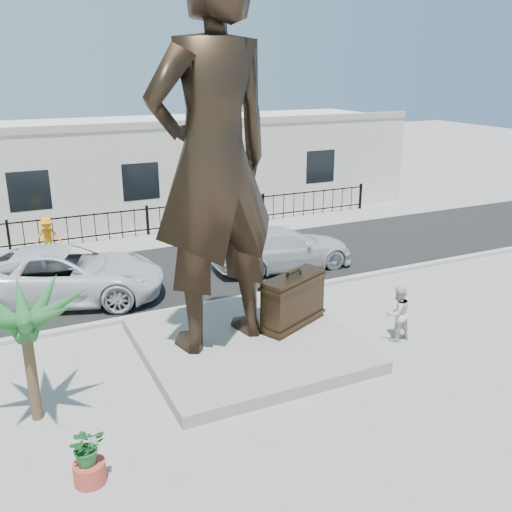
{
  "coord_description": "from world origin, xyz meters",
  "views": [
    {
      "loc": [
        -5.94,
        -10.47,
        6.91
      ],
      "look_at": [
        0.0,
        2.0,
        2.3
      ],
      "focal_mm": 40.0,
      "sensor_mm": 36.0,
      "label": 1
    }
  ],
  "objects_px": {
    "suitcase": "(293,300)",
    "car_white": "(64,275)",
    "tourist": "(398,313)",
    "statue": "(213,162)"
  },
  "relations": [
    {
      "from": "tourist",
      "to": "car_white",
      "type": "distance_m",
      "value": 9.96
    },
    {
      "from": "car_white",
      "to": "suitcase",
      "type": "bearing_deg",
      "value": -115.95
    },
    {
      "from": "statue",
      "to": "suitcase",
      "type": "height_order",
      "value": "statue"
    },
    {
      "from": "suitcase",
      "to": "car_white",
      "type": "relative_size",
      "value": 0.33
    },
    {
      "from": "statue",
      "to": "car_white",
      "type": "bearing_deg",
      "value": -70.77
    },
    {
      "from": "car_white",
      "to": "tourist",
      "type": "bearing_deg",
      "value": -112.28
    },
    {
      "from": "statue",
      "to": "suitcase",
      "type": "bearing_deg",
      "value": 167.49
    },
    {
      "from": "statue",
      "to": "suitcase",
      "type": "xyz_separation_m",
      "value": [
        2.16,
        -0.04,
        -3.82
      ]
    },
    {
      "from": "tourist",
      "to": "car_white",
      "type": "relative_size",
      "value": 0.25
    },
    {
      "from": "suitcase",
      "to": "car_white",
      "type": "xyz_separation_m",
      "value": [
        -5.16,
        5.12,
        -0.16
      ]
    }
  ]
}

